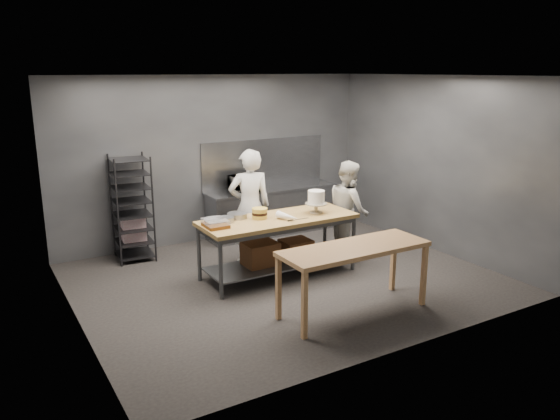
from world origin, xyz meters
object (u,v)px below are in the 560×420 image
object	(u,v)px
frosted_cake_stand	(316,199)
speed_rack	(132,209)
microwave	(245,183)
layer_cake	(260,213)
near_counter	(354,253)
chef_behind	(250,207)
chef_right	(348,209)
work_table	(277,240)

from	to	relation	value
frosted_cake_stand	speed_rack	bearing A→B (deg)	140.13
microwave	layer_cake	bearing A→B (deg)	-110.67
near_counter	layer_cake	bearing A→B (deg)	104.27
chef_behind	chef_right	xyz separation A→B (m)	(1.58, -0.55, -0.12)
chef_behind	chef_right	bearing A→B (deg)	175.76
layer_cake	frosted_cake_stand	bearing A→B (deg)	-9.82
layer_cake	chef_behind	bearing A→B (deg)	75.47
microwave	layer_cake	size ratio (longest dim) A/B	2.35
speed_rack	layer_cake	world-z (taller)	speed_rack
speed_rack	microwave	bearing A→B (deg)	2.15
near_counter	layer_cake	xyz separation A→B (m)	(-0.44, 1.73, 0.19)
chef_behind	frosted_cake_stand	bearing A→B (deg)	147.58
chef_right	layer_cake	world-z (taller)	chef_right
chef_right	layer_cake	xyz separation A→B (m)	(-1.74, -0.10, 0.18)
microwave	chef_right	bearing A→B (deg)	-59.58
chef_right	layer_cake	bearing A→B (deg)	112.00
work_table	chef_behind	bearing A→B (deg)	96.66
work_table	microwave	distance (m)	2.06
microwave	layer_cake	xyz separation A→B (m)	(-0.71, -1.87, -0.05)
near_counter	layer_cake	world-z (taller)	layer_cake
chef_behind	microwave	size ratio (longest dim) A/B	3.46
speed_rack	chef_behind	size ratio (longest dim) A/B	0.93
chef_behind	frosted_cake_stand	xyz separation A→B (m)	(0.74, -0.81, 0.21)
work_table	chef_right	world-z (taller)	chef_right
frosted_cake_stand	chef_right	bearing A→B (deg)	17.15
work_table	microwave	xyz separation A→B (m)	(0.45, 1.96, 0.48)
speed_rack	chef_right	size ratio (longest dim) A/B	1.07
near_counter	speed_rack	size ratio (longest dim) A/B	1.14
chef_right	microwave	distance (m)	2.07
speed_rack	chef_right	bearing A→B (deg)	-28.09
chef_behind	chef_right	world-z (taller)	chef_behind
chef_behind	frosted_cake_stand	size ratio (longest dim) A/B	5.26
microwave	chef_behind	bearing A→B (deg)	-113.76
frosted_cake_stand	work_table	bearing A→B (deg)	173.85
chef_behind	frosted_cake_stand	distance (m)	1.12
near_counter	chef_right	xyz separation A→B (m)	(1.30, 1.83, 0.00)
chef_right	microwave	bearing A→B (deg)	49.14
work_table	chef_right	size ratio (longest dim) A/B	1.47
chef_behind	layer_cake	distance (m)	0.67
near_counter	speed_rack	bearing A→B (deg)	117.87
chef_right	frosted_cake_stand	distance (m)	0.93
near_counter	frosted_cake_stand	xyz separation A→B (m)	(0.47, 1.57, 0.33)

